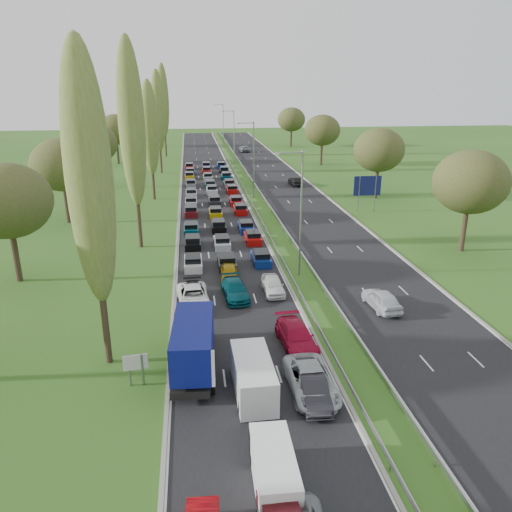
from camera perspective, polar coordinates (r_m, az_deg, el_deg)
ground at (r=83.79m, az=-0.43°, el=6.99°), size 260.00×260.00×0.00m
near_carriageway at (r=85.69m, az=-5.16°, el=7.19°), size 10.50×215.00×0.04m
far_carriageway at (r=87.26m, az=3.81°, el=7.44°), size 10.50×215.00×0.04m
central_reservation at (r=86.11m, az=-0.64°, el=7.70°), size 2.36×215.00×0.32m
lamp_columns at (r=80.77m, az=-0.26°, el=10.86°), size 0.18×140.18×12.00m
poplar_row at (r=69.90m, az=-12.75°, el=14.38°), size 2.80×127.80×22.44m
woodland_left at (r=66.74m, az=-21.95°, el=9.20°), size 8.00×166.00×11.10m
woodland_right at (r=74.78m, az=16.16°, el=10.75°), size 8.00×153.00×11.10m
traffic_queue_fill at (r=80.65m, az=-4.99°, el=6.76°), size 8.88×66.51×0.80m
near_car_2 at (r=42.10m, az=-7.17°, el=-4.64°), size 2.91×5.70×1.54m
near_car_3 at (r=42.96m, az=-7.09°, el=-4.27°), size 2.14×4.74×1.35m
near_car_7 at (r=43.29m, az=-2.40°, el=-3.87°), size 2.41×5.13×1.45m
near_car_8 at (r=47.10m, az=-3.08°, el=-1.97°), size 1.81×4.12×1.38m
near_car_9 at (r=30.29m, az=6.60°, el=-14.97°), size 1.75×4.46×1.45m
near_car_10 at (r=30.95m, az=6.31°, el=-13.99°), size 2.70×5.73×1.58m
near_car_11 at (r=35.63m, az=4.64°, el=-9.16°), size 2.60×5.56×1.57m
near_car_12 at (r=44.24m, az=1.95°, el=-3.33°), size 1.78×4.35×1.48m
far_car_0 at (r=42.52m, az=14.17°, el=-4.80°), size 2.29×4.86×1.61m
far_car_1 at (r=91.80m, az=4.49°, el=8.51°), size 1.85×4.69×1.52m
far_car_2 at (r=138.39m, az=-1.31°, el=12.16°), size 2.64×5.59×1.54m
blue_lorry at (r=32.85m, az=-7.18°, el=-9.68°), size 2.41×8.69×3.67m
white_van_front at (r=24.91m, az=2.00°, el=-22.97°), size 1.84×4.68×1.88m
white_van_rear at (r=30.73m, az=-0.39°, el=-13.37°), size 2.18×5.56×2.24m
info_sign at (r=32.00m, az=-13.60°, el=-12.07°), size 1.50×0.28×2.10m
direction_sign at (r=73.58m, az=12.61°, el=7.66°), size 4.00×0.16×5.20m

